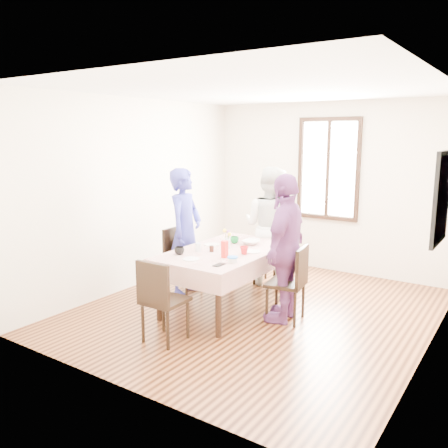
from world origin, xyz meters
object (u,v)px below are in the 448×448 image
at_px(chair_right, 286,283).
at_px(chair_near, 165,300).
at_px(dining_table, 226,279).
at_px(person_left, 185,232).
at_px(chair_left, 184,261).
at_px(chair_far, 270,254).
at_px(person_right, 285,248).
at_px(person_far, 270,226).

xyz_separation_m(chair_right, chair_near, (-0.81, -1.23, 0.00)).
bearing_deg(dining_table, person_left, 168.50).
height_order(chair_left, person_left, person_left).
bearing_deg(chair_near, person_left, 119.22).
bearing_deg(chair_far, chair_right, 127.14).
relative_size(chair_right, person_right, 0.52).
distance_m(dining_table, person_far, 1.26).
relative_size(chair_near, person_far, 0.52).
height_order(chair_left, chair_near, same).
bearing_deg(chair_near, person_far, 88.69).
xyz_separation_m(chair_far, person_right, (0.79, -1.13, 0.42)).
xyz_separation_m(dining_table, chair_far, (0.00, 1.18, 0.08)).
relative_size(chair_left, chair_right, 1.00).
distance_m(chair_left, person_far, 1.35).
bearing_deg(chair_far, person_far, 91.33).
bearing_deg(chair_left, chair_far, 141.02).
bearing_deg(chair_near, chair_left, 119.91).
distance_m(chair_left, chair_near, 1.57).
relative_size(chair_left, chair_far, 1.00).
distance_m(chair_far, person_far, 0.42).
relative_size(dining_table, chair_near, 1.89).
distance_m(dining_table, chair_left, 0.83).
distance_m(chair_right, chair_far, 1.39).
relative_size(chair_left, chair_near, 1.00).
xyz_separation_m(chair_far, chair_near, (0.00, -2.36, 0.00)).
bearing_deg(chair_right, person_left, 77.90).
height_order(dining_table, chair_left, chair_left).
distance_m(chair_left, person_left, 0.42).
height_order(chair_right, person_left, person_left).
bearing_deg(chair_right, chair_near, 138.35).
xyz_separation_m(chair_right, person_far, (-0.81, 1.11, 0.42)).
height_order(person_left, person_far, person_left).
relative_size(person_far, person_right, 0.99).
bearing_deg(person_far, chair_far, -88.84).
xyz_separation_m(chair_left, person_far, (0.81, 1.00, 0.42)).
xyz_separation_m(chair_right, chair_far, (-0.81, 1.13, 0.00)).
relative_size(dining_table, person_far, 0.99).
xyz_separation_m(chair_near, person_left, (-0.79, 1.34, 0.42)).
height_order(chair_left, person_right, person_right).
xyz_separation_m(chair_left, chair_near, (0.81, -1.34, 0.00)).
bearing_deg(person_right, person_far, -151.73).
height_order(chair_left, chair_far, same).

